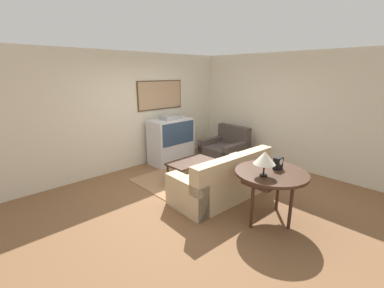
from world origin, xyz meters
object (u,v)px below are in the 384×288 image
tv (171,141)px  couch (223,182)px  table_lamp (265,158)px  mantel_clock (278,163)px  console_table (271,176)px  armchair (225,150)px  coffee_table (191,163)px

tv → couch: 2.23m
tv → table_lamp: size_ratio=3.31×
couch → mantel_clock: (0.11, -0.98, 0.59)m
couch → console_table: size_ratio=1.78×
tv → couch: bearing=-103.7°
armchair → coffee_table: (-1.54, -0.31, 0.10)m
console_table → tv: bearing=79.3°
tv → couch: tv is taller
tv → console_table: (-0.59, -3.13, 0.16)m
coffee_table → table_lamp: table_lamp is taller
tv → coffee_table: tv is taller
console_table → table_lamp: table_lamp is taller
couch → console_table: bearing=89.0°
console_table → mantel_clock: size_ratio=5.77×
couch → coffee_table: couch is taller
console_table → mantel_clock: 0.24m
mantel_clock → armchair: bearing=55.9°
console_table → table_lamp: bearing=-179.3°
coffee_table → mantel_clock: (-0.01, -1.98, 0.52)m
coffee_table → mantel_clock: mantel_clock is taller
couch → armchair: bearing=-139.0°
couch → mantel_clock: mantel_clock is taller
table_lamp → coffee_table: bearing=78.0°
console_table → couch: bearing=86.3°
console_table → mantel_clock: bearing=-1.3°
console_table → table_lamp: 0.41m
tv → coffee_table: size_ratio=1.22×
coffee_table → table_lamp: (-0.42, -1.98, 0.70)m
tv → coffee_table: (-0.40, -1.15, -0.20)m
armchair → mantel_clock: bearing=-32.9°
couch → console_table: (-0.06, -0.98, 0.43)m
couch → armchair: (1.66, 1.31, -0.03)m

